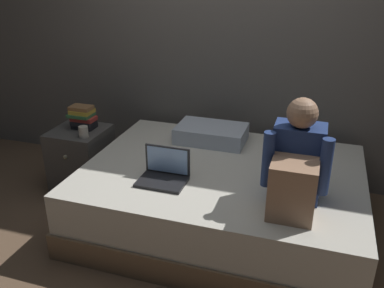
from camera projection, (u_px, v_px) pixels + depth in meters
ground_plane at (183, 242)px, 2.94m from camera, size 8.00×8.00×0.00m
wall_back at (229, 26)px, 3.44m from camera, size 5.60×0.10×2.70m
bed at (222, 197)px, 3.05m from camera, size 2.00×1.50×0.48m
nightstand at (82, 159)px, 3.56m from camera, size 0.44×0.46×0.55m
person_sitting at (296, 167)px, 2.41m from camera, size 0.39×0.44×0.66m
laptop at (164, 173)px, 2.76m from camera, size 0.32×0.23×0.22m
pillow at (211, 134)px, 3.37m from camera, size 0.56×0.36×0.13m
book_stack at (83, 117)px, 3.45m from camera, size 0.22×0.15×0.20m
mug at (83, 132)px, 3.29m from camera, size 0.08×0.08×0.09m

